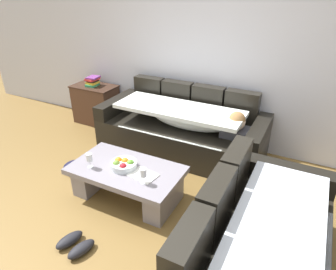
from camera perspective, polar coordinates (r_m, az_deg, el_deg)
name	(u,v)px	position (r m, az deg, el deg)	size (l,w,h in m)	color
ground_plane	(122,225)	(3.13, -8.85, -16.66)	(14.00, 14.00, 0.00)	brown
back_wall	(206,48)	(4.25, 7.31, 16.14)	(9.00, 0.10, 2.70)	silver
couch_along_wall	(184,130)	(4.13, 2.99, 1.05)	(2.26, 0.92, 0.88)	black
couch_near_window	(258,254)	(2.51, 16.74, -20.91)	(0.92, 1.94, 0.88)	black
coffee_table	(127,179)	(3.33, -7.85, -8.27)	(1.20, 0.68, 0.38)	gray
fruit_bowl	(124,164)	(3.23, -8.48, -5.55)	(0.28, 0.28, 0.10)	silver
wine_glass_near_left	(89,158)	(3.27, -14.81, -4.25)	(0.07, 0.07, 0.17)	silver
wine_glass_near_right	(143,173)	(2.94, -4.75, -7.28)	(0.07, 0.07, 0.17)	silver
open_magazine	(143,175)	(3.11, -4.75, -7.64)	(0.28, 0.21, 0.01)	white
side_cabinet	(96,104)	(5.17, -13.56, 5.75)	(0.72, 0.44, 0.64)	#4D3021
book_stack_on_cabinet	(93,81)	(5.06, -14.18, 9.93)	(0.20, 0.23, 0.15)	#338C59
pair_of_shoes	(75,244)	(2.99, -17.27, -19.31)	(0.35, 0.32, 0.09)	black
crumpled_garment	(79,167)	(3.97, -16.67, -5.91)	(0.40, 0.32, 0.12)	#191933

